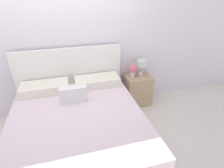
{
  "coord_description": "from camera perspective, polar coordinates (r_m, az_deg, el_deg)",
  "views": [
    {
      "loc": [
        -0.04,
        -2.87,
        2.0
      ],
      "look_at": [
        0.61,
        -0.54,
        0.69
      ],
      "focal_mm": 28.0,
      "sensor_mm": 36.0,
      "label": 1
    }
  ],
  "objects": [
    {
      "name": "ground_plane",
      "position": [
        3.49,
        -12.14,
        -7.16
      ],
      "size": [
        12.0,
        12.0,
        0.0
      ],
      "primitive_type": "plane",
      "color": "silver"
    },
    {
      "name": "wall_back",
      "position": [
        3.02,
        -14.8,
        14.18
      ],
      "size": [
        8.0,
        0.06,
        2.6
      ],
      "color": "white",
      "rests_on": "ground_plane"
    },
    {
      "name": "bed",
      "position": [
        2.59,
        -11.15,
        -12.97
      ],
      "size": [
        1.8,
        1.96,
        1.17
      ],
      "color": "white",
      "rests_on": "ground_plane"
    },
    {
      "name": "nightstand",
      "position": [
        3.4,
        8.38,
        -1.96
      ],
      "size": [
        0.47,
        0.38,
        0.59
      ],
      "color": "tan",
      "rests_on": "ground_plane"
    },
    {
      "name": "table_lamp",
      "position": [
        3.25,
        9.55,
        6.28
      ],
      "size": [
        0.18,
        0.18,
        0.29
      ],
      "color": "white",
      "rests_on": "nightstand"
    },
    {
      "name": "flower_vase",
      "position": [
        3.18,
        6.82,
        4.71
      ],
      "size": [
        0.15,
        0.15,
        0.24
      ],
      "color": "silver",
      "rests_on": "nightstand"
    }
  ]
}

